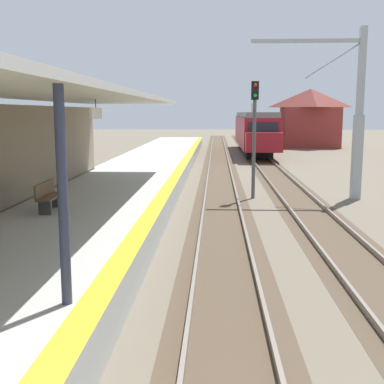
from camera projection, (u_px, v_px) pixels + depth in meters
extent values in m
cube|color=#A8A8A3|center=(111.00, 199.00, 19.67)|extent=(5.00, 80.00, 0.90)
cube|color=yellow|center=(167.00, 188.00, 19.49)|extent=(0.50, 80.00, 0.01)
cube|color=#B2B2AD|center=(64.00, 94.00, 13.78)|extent=(4.40, 24.00, 0.16)
cylinder|color=#2D334C|center=(64.00, 226.00, 7.54)|extent=(0.16, 0.16, 4.27)
cube|color=white|center=(96.00, 113.00, 15.82)|extent=(0.08, 1.40, 0.36)
cylinder|color=#333333|center=(96.00, 103.00, 15.77)|extent=(0.03, 0.03, 0.27)
cube|color=#4C3D2D|center=(221.00, 194.00, 23.47)|extent=(2.34, 120.00, 0.01)
cube|color=slate|center=(206.00, 193.00, 23.49)|extent=(0.08, 120.00, 0.15)
cube|color=slate|center=(236.00, 193.00, 23.42)|extent=(0.08, 120.00, 0.15)
cube|color=#4C3D2D|center=(293.00, 195.00, 23.31)|extent=(2.34, 120.00, 0.01)
cube|color=slate|center=(278.00, 193.00, 23.33)|extent=(0.08, 120.00, 0.15)
cube|color=slate|center=(308.00, 193.00, 23.26)|extent=(0.08, 120.00, 0.15)
cube|color=maroon|center=(254.00, 131.00, 47.27)|extent=(2.90, 18.00, 2.70)
cube|color=slate|center=(255.00, 115.00, 47.02)|extent=(2.67, 18.00, 0.44)
cube|color=black|center=(263.00, 130.00, 38.32)|extent=(2.32, 0.06, 1.21)
cube|color=maroon|center=(264.00, 142.00, 37.69)|extent=(2.78, 1.60, 1.49)
cube|color=black|center=(270.00, 127.00, 47.14)|extent=(0.04, 15.84, 0.86)
cylinder|color=#333333|center=(252.00, 108.00, 50.47)|extent=(0.06, 0.06, 0.90)
cube|color=black|center=(259.00, 154.00, 41.78)|extent=(2.17, 2.20, 0.72)
cube|color=black|center=(250.00, 145.00, 53.32)|extent=(2.17, 2.20, 0.72)
cylinder|color=#4C4C4C|center=(254.00, 150.00, 22.09)|extent=(0.16, 0.16, 4.40)
cube|color=black|center=(255.00, 91.00, 21.67)|extent=(0.32, 0.24, 0.80)
sphere|color=red|center=(255.00, 85.00, 21.50)|extent=(0.16, 0.16, 0.16)
sphere|color=green|center=(255.00, 95.00, 21.57)|extent=(0.16, 0.16, 0.16)
cube|color=#9EA3A8|center=(357.00, 157.00, 21.98)|extent=(0.40, 0.40, 3.75)
cube|color=#9EA3A8|center=(362.00, 71.00, 21.38)|extent=(0.28, 0.28, 3.75)
cube|color=#9EA3A8|center=(307.00, 41.00, 21.29)|extent=(4.80, 0.16, 0.16)
cylinder|color=#9EA3A8|center=(334.00, 60.00, 21.36)|extent=(2.47, 0.07, 1.60)
cube|color=brown|center=(51.00, 197.00, 14.90)|extent=(0.44, 1.60, 0.06)
cube|color=brown|center=(44.00, 189.00, 14.87)|extent=(0.06, 1.60, 0.40)
cube|color=#333333|center=(45.00, 208.00, 14.34)|extent=(0.36, 0.08, 0.44)
cube|color=#333333|center=(58.00, 200.00, 15.53)|extent=(0.36, 0.08, 0.44)
cube|color=maroon|center=(309.00, 127.00, 54.61)|extent=(6.00, 4.80, 4.40)
pyramid|color=maroon|center=(311.00, 98.00, 54.10)|extent=(6.60, 5.28, 2.00)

